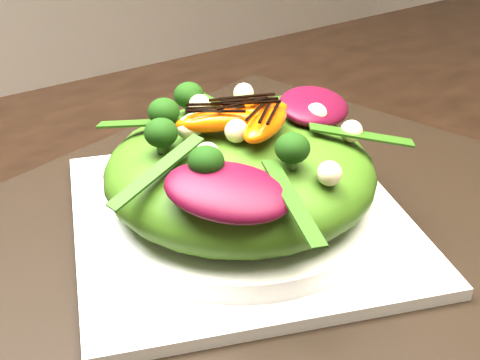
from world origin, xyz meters
TOP-DOWN VIEW (x-y plane):
  - dining_table at (0.00, 0.00)m, footprint 1.60×0.90m
  - placemat at (-0.19, 0.07)m, footprint 0.63×0.53m
  - plate_base at (-0.19, 0.07)m, footprint 0.33×0.33m
  - salad_bowl at (-0.19, 0.07)m, footprint 0.26×0.26m
  - lettuce_mound at (-0.19, 0.07)m, footprint 0.25×0.25m
  - radicchio_leaf at (-0.11, 0.07)m, footprint 0.10×0.09m
  - orange_segment at (-0.20, 0.07)m, footprint 0.06×0.04m
  - broccoli_floret at (-0.25, 0.09)m, footprint 0.04×0.04m
  - macadamia_nut at (-0.16, 0.03)m, footprint 0.02×0.02m
  - balsamic_drizzle at (-0.20, 0.07)m, footprint 0.04×0.02m

SIDE VIEW (x-z plane):
  - dining_table at x=0.00m, z-range 0.35..1.10m
  - placemat at x=-0.19m, z-range 0.75..0.75m
  - plate_base at x=-0.19m, z-range 0.75..0.76m
  - salad_bowl at x=-0.19m, z-range 0.76..0.78m
  - lettuce_mound at x=-0.19m, z-range 0.77..0.84m
  - radicchio_leaf at x=-0.11m, z-range 0.83..0.85m
  - macadamia_nut at x=-0.16m, z-range 0.84..0.85m
  - orange_segment at x=-0.20m, z-range 0.84..0.85m
  - broccoli_floret at x=-0.25m, z-range 0.83..0.86m
  - balsamic_drizzle at x=-0.20m, z-range 0.85..0.85m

